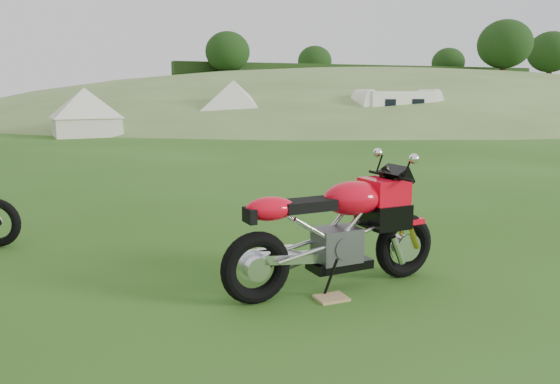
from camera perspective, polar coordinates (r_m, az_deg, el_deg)
name	(u,v)px	position (r m, az deg, el deg)	size (l,w,h in m)	color
ground	(279,288)	(5.24, -0.09, -10.04)	(120.00, 120.00, 0.00)	#265111
hillside	(370,113)	(51.52, 9.34, 8.16)	(80.00, 64.00, 8.00)	#5E793E
hedgerow	(370,113)	(51.52, 9.34, 8.16)	(36.00, 1.20, 8.60)	#1C3311
sport_motorcycle	(335,223)	(5.07, 5.81, -3.19)	(2.14, 0.54, 1.28)	red
plywood_board	(331,298)	(5.00, 5.39, -10.96)	(0.28, 0.22, 0.02)	tan
tent_left	(85,109)	(24.78, -19.68, 8.13)	(2.60, 2.60, 2.25)	silver
tent_mid	(234,105)	(26.15, -4.85, 9.03)	(2.88, 2.88, 2.49)	silver
caravan	(396,111)	(26.58, 12.06, 8.27)	(4.15, 1.85, 1.94)	white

